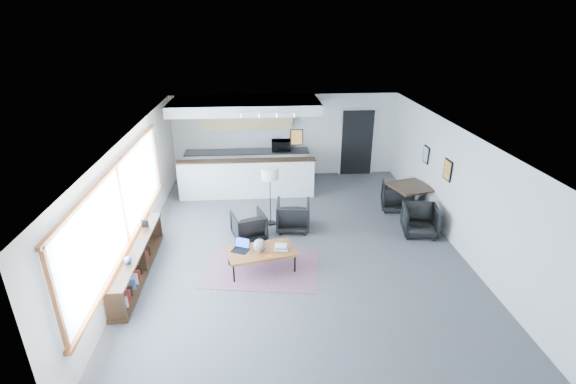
{
  "coord_description": "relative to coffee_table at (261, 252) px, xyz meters",
  "views": [
    {
      "loc": [
        -0.84,
        -8.28,
        4.84
      ],
      "look_at": [
        -0.2,
        0.4,
        1.12
      ],
      "focal_mm": 26.0,
      "sensor_mm": 36.0,
      "label": 1
    }
  ],
  "objects": [
    {
      "name": "room",
      "position": [
        0.85,
        0.98,
        0.89
      ],
      "size": [
        7.02,
        9.02,
        2.62
      ],
      "color": "#4D4D50",
      "rests_on": "ground"
    },
    {
      "name": "window",
      "position": [
        -2.61,
        0.08,
        1.05
      ],
      "size": [
        0.1,
        5.95,
        1.66
      ],
      "color": "#8CBFFF",
      "rests_on": "room"
    },
    {
      "name": "console",
      "position": [
        -2.45,
        -0.07,
        -0.08
      ],
      "size": [
        0.35,
        3.0,
        0.8
      ],
      "color": "#301E11",
      "rests_on": "floor"
    },
    {
      "name": "kitchenette",
      "position": [
        -0.35,
        4.69,
        0.97
      ],
      "size": [
        4.2,
        1.96,
        2.6
      ],
      "color": "white",
      "rests_on": "floor"
    },
    {
      "name": "doorway",
      "position": [
        3.15,
        5.4,
        0.67
      ],
      "size": [
        1.1,
        0.12,
        2.15
      ],
      "color": "black",
      "rests_on": "room"
    },
    {
      "name": "track_light",
      "position": [
        0.26,
        3.18,
        2.12
      ],
      "size": [
        1.6,
        0.07,
        0.15
      ],
      "color": "silver",
      "rests_on": "room"
    },
    {
      "name": "wall_art_lower",
      "position": [
        4.32,
        1.38,
        1.14
      ],
      "size": [
        0.03,
        0.38,
        0.48
      ],
      "color": "black",
      "rests_on": "room"
    },
    {
      "name": "wall_art_upper",
      "position": [
        4.32,
        2.68,
        1.09
      ],
      "size": [
        0.03,
        0.34,
        0.44
      ],
      "color": "black",
      "rests_on": "room"
    },
    {
      "name": "kilim_rug",
      "position": [
        0.0,
        0.0,
        -0.4
      ],
      "size": [
        2.5,
        1.89,
        0.01
      ],
      "rotation": [
        0.0,
        0.0,
        -0.15
      ],
      "color": "#6B4151",
      "rests_on": "floor"
    },
    {
      "name": "coffee_table",
      "position": [
        0.0,
        0.0,
        0.0
      ],
      "size": [
        1.47,
        0.99,
        0.44
      ],
      "rotation": [
        0.0,
        0.0,
        0.21
      ],
      "color": "brown",
      "rests_on": "floor"
    },
    {
      "name": "laptop",
      "position": [
        -0.4,
        0.07,
        0.1
      ],
      "size": [
        0.4,
        0.37,
        0.23
      ],
      "rotation": [
        0.0,
        0.0,
        -0.42
      ],
      "color": "black",
      "rests_on": "coffee_table"
    },
    {
      "name": "ceramic_pot",
      "position": [
        -0.02,
        -0.02,
        0.16
      ],
      "size": [
        0.26,
        0.26,
        0.26
      ],
      "rotation": [
        0.0,
        0.0,
        -0.3
      ],
      "color": "gray",
      "rests_on": "coffee_table"
    },
    {
      "name": "book_stack",
      "position": [
        0.41,
        0.04,
        0.07
      ],
      "size": [
        0.31,
        0.26,
        0.09
      ],
      "rotation": [
        0.0,
        0.0,
        -0.12
      ],
      "color": "silver",
      "rests_on": "coffee_table"
    },
    {
      "name": "coaster",
      "position": [
        0.16,
        -0.23,
        0.04
      ],
      "size": [
        0.11,
        0.11,
        0.01
      ],
      "rotation": [
        0.0,
        0.0,
        0.28
      ],
      "color": "#E5590C",
      "rests_on": "coffee_table"
    },
    {
      "name": "armchair_left",
      "position": [
        -0.27,
        1.29,
        -0.04
      ],
      "size": [
        0.88,
        0.85,
        0.73
      ],
      "primitive_type": "imported",
      "rotation": [
        0.0,
        0.0,
        3.45
      ],
      "color": "black",
      "rests_on": "floor"
    },
    {
      "name": "armchair_right",
      "position": [
        0.79,
        1.69,
        -0.0
      ],
      "size": [
        0.85,
        0.81,
        0.8
      ],
      "primitive_type": "imported",
      "rotation": [
        0.0,
        0.0,
        3.03
      ],
      "color": "black",
      "rests_on": "floor"
    },
    {
      "name": "floor_lamp",
      "position": [
        0.26,
        2.02,
        0.88
      ],
      "size": [
        0.55,
        0.55,
        1.48
      ],
      "rotation": [
        0.0,
        0.0,
        0.38
      ],
      "color": "black",
      "rests_on": "floor"
    },
    {
      "name": "dining_table",
      "position": [
        3.85,
        2.28,
        0.32
      ],
      "size": [
        1.18,
        1.18,
        0.8
      ],
      "rotation": [
        0.0,
        0.0,
        0.29
      ],
      "color": "#301E11",
      "rests_on": "floor"
    },
    {
      "name": "dining_chair_near",
      "position": [
        3.76,
        1.2,
        -0.07
      ],
      "size": [
        0.75,
        0.72,
        0.67
      ],
      "primitive_type": "imported",
      "rotation": [
        0.0,
        0.0,
        -0.18
      ],
      "color": "black",
      "rests_on": "floor"
    },
    {
      "name": "dining_chair_far",
      "position": [
        3.65,
        2.63,
        -0.06
      ],
      "size": [
        0.78,
        0.75,
        0.68
      ],
      "primitive_type": "imported",
      "rotation": [
        0.0,
        0.0,
        2.92
      ],
      "color": "black",
      "rests_on": "floor"
    },
    {
      "name": "microwave",
      "position": [
        0.7,
        5.13,
        0.72
      ],
      "size": [
        0.59,
        0.34,
        0.39
      ],
      "primitive_type": "imported",
      "rotation": [
        0.0,
        0.0,
        -0.03
      ],
      "color": "black",
      "rests_on": "kitchenette"
    }
  ]
}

